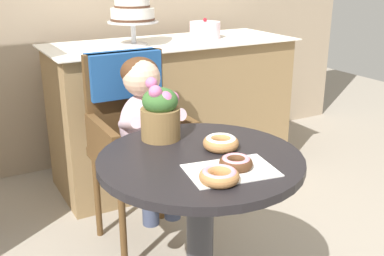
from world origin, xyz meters
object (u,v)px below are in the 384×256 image
cafe_table (200,210)px  donut_side (219,175)px  round_layer_cake (205,30)px  donut_front (221,142)px  donut_mid (236,162)px  wicker_chair (133,119)px  flower_vase (161,112)px  seated_child (145,120)px  tiered_cake_stand (132,9)px

cafe_table → donut_side: 0.31m
donut_side → round_layer_cake: bearing=60.8°
donut_front → donut_mid: (-0.05, -0.17, -0.00)m
wicker_chair → flower_vase: bearing=-104.3°
cafe_table → seated_child: size_ratio=0.99×
donut_mid → donut_side: bearing=-149.8°
wicker_chair → round_layer_cake: 1.01m
donut_mid → tiered_cake_stand: tiered_cake_stand is taller
seated_child → tiered_cake_stand: 0.88m
donut_side → donut_front: bearing=56.5°
wicker_chair → donut_side: (-0.10, -0.94, 0.10)m
tiered_cake_stand → round_layer_cake: bearing=2.6°
wicker_chair → donut_front: bearing=-90.0°
donut_front → flower_vase: flower_vase is taller
cafe_table → donut_side: size_ratio=5.76×
tiered_cake_stand → round_layer_cake: (0.50, 0.02, -0.15)m
donut_front → donut_side: bearing=-123.5°
donut_front → cafe_table: bearing=-165.3°
donut_mid → round_layer_cake: round_layer_cake is taller
flower_vase → round_layer_cake: round_layer_cake is taller
donut_front → donut_side: size_ratio=1.04×
cafe_table → donut_front: (0.10, 0.03, 0.24)m
cafe_table → tiered_cake_stand: tiered_cake_stand is taller
donut_front → flower_vase: 0.26m
seated_child → donut_side: (-0.10, -0.78, 0.06)m
tiered_cake_stand → donut_side: bearing=-103.1°
cafe_table → donut_mid: size_ratio=6.50×
donut_side → seated_child: bearing=82.9°
tiered_cake_stand → flower_vase: bearing=-107.5°
donut_mid → flower_vase: bearing=103.8°
donut_side → tiered_cake_stand: bearing=76.9°
flower_vase → seated_child: bearing=76.0°
tiered_cake_stand → wicker_chair: bearing=-113.9°
wicker_chair → seated_child: seated_child is taller
seated_child → donut_side: size_ratio=5.82×
flower_vase → cafe_table: bearing=-79.3°
seated_child → donut_mid: 0.72m
tiered_cake_stand → round_layer_cake: tiered_cake_stand is taller
donut_front → tiered_cake_stand: tiered_cake_stand is taller
donut_front → donut_mid: size_ratio=1.18×
flower_vase → donut_side: bearing=-91.3°
cafe_table → flower_vase: (-0.04, 0.23, 0.32)m
donut_mid → flower_vase: (-0.09, 0.37, 0.08)m
round_layer_cake → donut_front: bearing=-118.4°
wicker_chair → donut_front: 0.72m
donut_front → round_layer_cake: bearing=61.6°
round_layer_cake → wicker_chair: bearing=-142.0°
cafe_table → donut_side: (-0.05, -0.20, 0.23)m
donut_mid → tiered_cake_stand: bearing=80.3°
cafe_table → donut_side: donut_side is taller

